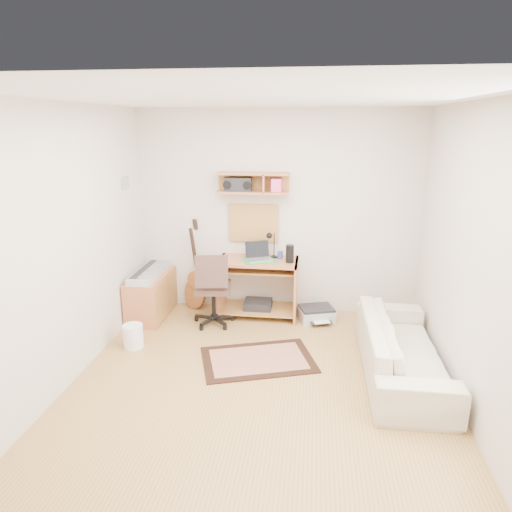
# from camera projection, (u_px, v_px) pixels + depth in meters

# --- Properties ---
(floor) EXTENTS (3.60, 4.00, 0.01)m
(floor) POSITION_uv_depth(u_px,v_px,m) (258.00, 390.00, 4.30)
(floor) COLOR #AA8047
(floor) RESTS_ON ground
(ceiling) EXTENTS (3.60, 4.00, 0.01)m
(ceiling) POSITION_uv_depth(u_px,v_px,m) (258.00, 97.00, 3.58)
(ceiling) COLOR white
(ceiling) RESTS_ON ground
(back_wall) EXTENTS (3.60, 0.01, 2.60)m
(back_wall) POSITION_uv_depth(u_px,v_px,m) (277.00, 213.00, 5.85)
(back_wall) COLOR beige
(back_wall) RESTS_ON ground
(left_wall) EXTENTS (0.01, 4.00, 2.60)m
(left_wall) POSITION_uv_depth(u_px,v_px,m) (61.00, 250.00, 4.16)
(left_wall) COLOR beige
(left_wall) RESTS_ON ground
(right_wall) EXTENTS (0.01, 4.00, 2.60)m
(right_wall) POSITION_uv_depth(u_px,v_px,m) (477.00, 265.00, 3.72)
(right_wall) COLOR beige
(right_wall) RESTS_ON ground
(wall_shelf) EXTENTS (0.90, 0.25, 0.26)m
(wall_shelf) POSITION_uv_depth(u_px,v_px,m) (252.00, 183.00, 5.65)
(wall_shelf) COLOR #BD6E43
(wall_shelf) RESTS_ON back_wall
(cork_board) EXTENTS (0.64, 0.03, 0.49)m
(cork_board) POSITION_uv_depth(u_px,v_px,m) (254.00, 223.00, 5.90)
(cork_board) COLOR tan
(cork_board) RESTS_ON back_wall
(wall_photo) EXTENTS (0.02, 0.20, 0.15)m
(wall_photo) POSITION_uv_depth(u_px,v_px,m) (125.00, 183.00, 5.47)
(wall_photo) COLOR #4C8CBF
(wall_photo) RESTS_ON left_wall
(desk) EXTENTS (1.00, 0.55, 0.75)m
(desk) POSITION_uv_depth(u_px,v_px,m) (258.00, 288.00, 5.87)
(desk) COLOR #BD6E43
(desk) RESTS_ON floor
(laptop) EXTENTS (0.40, 0.40, 0.23)m
(laptop) POSITION_uv_depth(u_px,v_px,m) (259.00, 252.00, 5.71)
(laptop) COLOR silver
(laptop) RESTS_ON desk
(speaker) EXTENTS (0.10, 0.10, 0.22)m
(speaker) POSITION_uv_depth(u_px,v_px,m) (290.00, 254.00, 5.63)
(speaker) COLOR black
(speaker) RESTS_ON desk
(desk_lamp) EXTENTS (0.11, 0.11, 0.33)m
(desk_lamp) POSITION_uv_depth(u_px,v_px,m) (274.00, 245.00, 5.83)
(desk_lamp) COLOR black
(desk_lamp) RESTS_ON desk
(pencil_cup) EXTENTS (0.07, 0.07, 0.10)m
(pencil_cup) POSITION_uv_depth(u_px,v_px,m) (280.00, 255.00, 5.81)
(pencil_cup) COLOR #333C9B
(pencil_cup) RESTS_ON desk
(boombox) EXTENTS (0.34, 0.15, 0.17)m
(boombox) POSITION_uv_depth(u_px,v_px,m) (238.00, 184.00, 5.67)
(boombox) COLOR black
(boombox) RESTS_ON wall_shelf
(rug) EXTENTS (1.34, 1.09, 0.02)m
(rug) POSITION_uv_depth(u_px,v_px,m) (258.00, 359.00, 4.83)
(rug) COLOR tan
(rug) RESTS_ON floor
(task_chair) EXTENTS (0.55, 0.55, 0.95)m
(task_chair) POSITION_uv_depth(u_px,v_px,m) (213.00, 288.00, 5.59)
(task_chair) COLOR #3D2A24
(task_chair) RESTS_ON floor
(cabinet) EXTENTS (0.40, 0.90, 0.55)m
(cabinet) POSITION_uv_depth(u_px,v_px,m) (151.00, 295.00, 5.90)
(cabinet) COLOR #BD6E43
(cabinet) RESTS_ON floor
(music_keyboard) EXTENTS (0.28, 0.88, 0.08)m
(music_keyboard) POSITION_uv_depth(u_px,v_px,m) (150.00, 272.00, 5.81)
(music_keyboard) COLOR #B2B5BA
(music_keyboard) RESTS_ON cabinet
(guitar) EXTENTS (0.38, 0.31, 1.21)m
(guitar) POSITION_uv_depth(u_px,v_px,m) (194.00, 265.00, 6.04)
(guitar) COLOR #95572D
(guitar) RESTS_ON floor
(waste_basket) EXTENTS (0.26, 0.26, 0.27)m
(waste_basket) POSITION_uv_depth(u_px,v_px,m) (133.00, 336.00, 5.08)
(waste_basket) COLOR white
(waste_basket) RESTS_ON floor
(printer) EXTENTS (0.51, 0.45, 0.16)m
(printer) POSITION_uv_depth(u_px,v_px,m) (316.00, 313.00, 5.81)
(printer) COLOR #A5A8AA
(printer) RESTS_ON floor
(sofa) EXTENTS (0.54, 1.86, 0.73)m
(sofa) POSITION_uv_depth(u_px,v_px,m) (403.00, 340.00, 4.49)
(sofa) COLOR beige
(sofa) RESTS_ON floor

